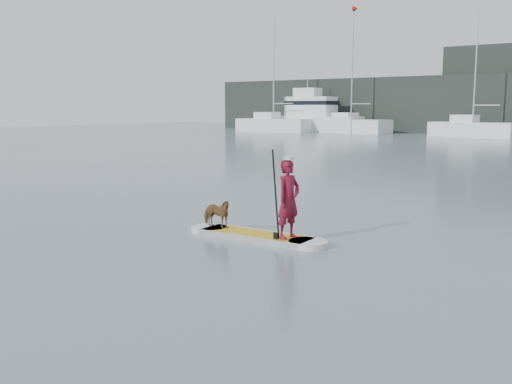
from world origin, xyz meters
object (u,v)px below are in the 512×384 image
Objects in this scene: dog at (216,213)px; sailboat_b at (350,124)px; sailboat_a at (273,124)px; paddleboard at (256,236)px; sailboat_c at (472,128)px; paddler at (289,199)px; motor_yacht_b at (315,116)px.

sailboat_b is (-20.23, 46.33, 0.48)m from dog.
sailboat_a reaches higher than dog.
sailboat_b is (-21.28, 46.28, 0.86)m from paddleboard.
sailboat_c reaches higher than dog.
paddler is 45.57m from sailboat_c.
sailboat_c is at bearing 2.27° from sailboat_a.
sailboat_c reaches higher than motor_yacht_b.
sailboat_b is 4.47m from motor_yacht_b.
paddleboard is 1.16m from paddler.
dog is 0.07× the size of sailboat_c.
paddler is at bearing -56.65° from sailboat_a.
paddleboard is at bearing 101.19° from paddler.
motor_yacht_b is at bearing -168.63° from sailboat_b.
motor_yacht_b is at bearing 36.72° from sailboat_a.
paddler is 51.24m from sailboat_b.
sailboat_b reaches higher than sailboat_c.
paddleboard is 2.07× the size of paddler.
sailboat_a reaches higher than sailboat_c.
sailboat_a reaches higher than paddleboard.
paddleboard is 0.34× the size of motor_yacht_b.
paddleboard is 45.47m from sailboat_c.
paddleboard is at bearing -57.38° from sailboat_a.
sailboat_b reaches higher than paddler.
dog is at bearing -58.37° from sailboat_a.
paddler reaches higher than dog.
sailboat_a is (-29.36, 43.33, 0.81)m from paddleboard.
paddler is 53.25m from motor_yacht_b.
motor_yacht_b is (-17.53, 1.52, 1.00)m from sailboat_c.
paddleboard is at bearing -92.52° from dog.
sailboat_c is (-8.13, 44.73, 0.75)m from paddleboard.
dog is at bearing 101.19° from paddler.
dog is at bearing -61.67° from motor_yacht_b.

